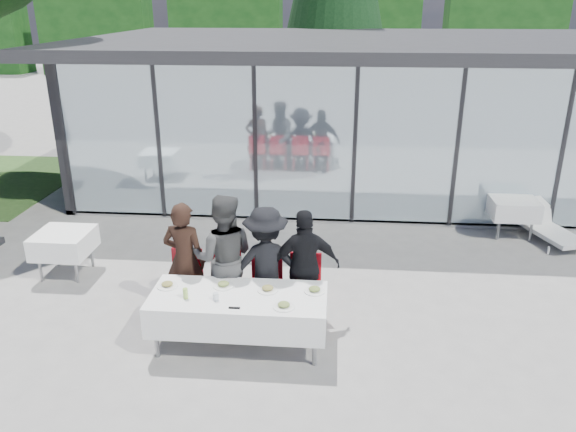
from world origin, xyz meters
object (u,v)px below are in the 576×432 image
Objects in this scene: plate_b at (223,285)px; plate_c at (268,289)px; juice_bottle at (185,293)px; spare_chair_b at (568,198)px; diner_b at (224,257)px; folded_eyeglasses at (234,308)px; diner_chair_b at (225,281)px; plate_extra at (284,306)px; dining_table at (239,309)px; diner_chair_a at (187,280)px; spare_table_right at (513,207)px; lounger at (548,226)px; diner_chair_d at (305,285)px; diner_d at (305,267)px; spare_table_left at (64,243)px; diner_c at (266,264)px; plate_a at (167,285)px; diner_a at (185,260)px; diner_chair_c at (266,283)px; plate_d at (315,290)px.

plate_b is 0.59m from plate_c.
spare_chair_b reaches higher than juice_bottle.
folded_eyeglasses is (0.33, -1.07, -0.16)m from diner_b.
plate_extra is (0.93, -1.01, 0.24)m from diner_chair_b.
spare_chair_b reaches higher than dining_table.
spare_table_right is (5.48, 3.43, 0.02)m from diner_chair_a.
lounger is (5.56, 3.25, -0.28)m from diner_chair_b.
juice_bottle is (-1.46, -0.90, 0.28)m from diner_chair_d.
diner_chair_a is at bearing -12.27° from diner_d.
lounger is (4.43, 3.25, -0.28)m from diner_chair_d.
spare_table_right is at bearing 16.90° from spare_table_left.
lounger is at bearing -159.57° from diner_c.
diner_c is 5.55m from spare_table_right.
folded_eyeglasses is at bearing 103.12° from diner_b.
diner_chair_a reaches higher than dining_table.
plate_a is at bearing 12.79° from diner_c.
diner_a is 1.76× the size of diner_chair_c.
diner_d reaches higher than juice_bottle.
plate_d is 0.56m from plate_extra.
diner_a is 6.48m from spare_table_right.
plate_extra is 0.32× the size of spare_table_right.
spare_table_right is (4.83, 3.98, -0.22)m from plate_b.
diner_b is 13.32× the size of juice_bottle.
plate_b is (-0.23, 0.20, 0.24)m from dining_table.
folded_eyeglasses is at bearing -16.44° from juice_bottle.
diner_chair_d reaches higher than folded_eyeglasses.
dining_table is 8.26× the size of plate_a.
diner_d is 1.92× the size of spare_table_right.
diner_d reaches higher than diner_chair_c.
diner_chair_b reaches higher than dining_table.
diner_b is 0.38m from diner_chair_b.
dining_table is at bearing -158.37° from plate_c.
diner_chair_b is 3.56× the size of plate_c.
diner_chair_a is 3.56× the size of plate_extra.
spare_table_left is at bearing 150.45° from dining_table.
diner_chair_b is 3.56× the size of plate_extra.
plate_d is at bearing 128.25° from diner_c.
diner_a is 7.92m from spare_chair_b.
diner_a is 0.91m from juice_bottle.
spare_table_left is at bearing -163.10° from spare_table_right.
diner_d is 1.34m from folded_eyeglasses.
diner_chair_a is at bearing 180.00° from diner_chair_d.
diner_b is at bearing -12.90° from diner_c.
juice_bottle is (-0.32, -0.88, -0.10)m from diner_b.
diner_b is 0.70m from diner_chair_c.
plate_c is at bearing 164.23° from diner_a.
diner_chair_c is 0.62m from diner_d.
diner_a reaches higher than plate_b.
dining_table is at bearing -29.55° from spare_table_left.
diner_b is at bearing 69.78° from juice_bottle.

